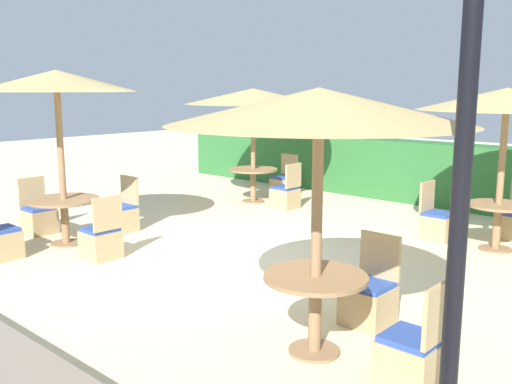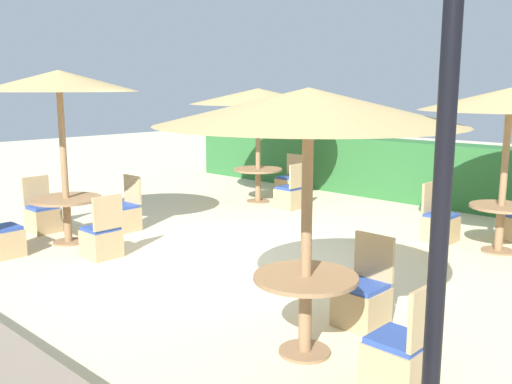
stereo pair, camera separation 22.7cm
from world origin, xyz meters
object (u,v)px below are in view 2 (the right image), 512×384
round_table_front_right (305,295)px  patio_chair_back_left_east (290,196)px  patio_chair_front_left_south (3,239)px  patio_chair_front_left_north (124,215)px  patio_chair_front_left_east (102,240)px  parasol_back_right (510,100)px  patio_chair_front_right_east (400,359)px  patio_chair_back_left_north (289,185)px  patio_chair_back_right_west (439,225)px  parasol_front_left (59,82)px  patio_chair_front_left_west (43,216)px  round_table_back_right (501,218)px  parasol_front_right (309,108)px  round_table_back_left (258,176)px  lamp_post (448,100)px  patio_chair_front_right_north (362,301)px  parasol_back_left (258,97)px  round_table_front_left (67,207)px

round_table_front_right → patio_chair_back_left_east: (-4.24, 4.75, -0.30)m
patio_chair_front_left_south → patio_chair_front_left_north: 2.09m
round_table_front_right → patio_chair_front_left_east: patio_chair_front_left_east is taller
parasol_back_right → patio_chair_front_left_east: bearing=-133.5°
patio_chair_front_left_north → patio_chair_front_right_east: bearing=167.1°
patio_chair_back_left_north → patio_chair_front_left_south: size_ratio=1.00×
parasol_back_right → patio_chair_back_right_west: parasol_back_right is taller
parasol_front_left → patio_chair_front_left_west: (-0.96, 0.06, -2.24)m
round_table_back_right → patio_chair_back_left_east: bearing=177.5°
patio_chair_back_left_north → round_table_back_right: bearing=166.8°
patio_chair_front_left_north → round_table_back_right: (5.14, 3.13, 0.26)m
patio_chair_back_left_east → parasol_front_right: bearing=-138.3°
patio_chair_front_left_south → patio_chair_front_left_east: bearing=42.8°
round_table_back_left → parasol_back_right: 5.45m
parasol_front_left → parasol_back_right: size_ratio=1.05×
patio_chair_back_left_east → patio_chair_front_right_east: bearing=-132.2°
lamp_post → patio_chair_front_left_north: size_ratio=3.57×
parasol_front_right → round_table_back_right: bearing=89.9°
round_table_back_left → parasol_back_right: (5.18, -0.23, 1.68)m
patio_chair_back_left_east → parasol_front_left: bearing=169.1°
patio_chair_front_left_south → patio_chair_front_left_north: same height
lamp_post → parasol_back_right: 5.30m
patio_chair_front_right_east → patio_chair_front_right_north: bearing=46.9°
parasol_back_left → patio_chair_front_left_west: size_ratio=3.06×
parasol_back_left → patio_chair_front_left_south: (0.10, -5.45, -1.96)m
patio_chair_front_left_south → patio_chair_back_left_east: bearing=81.2°
round_table_back_left → round_table_front_left: size_ratio=0.95×
patio_chair_front_left_north → patio_chair_front_right_north: bearing=174.2°
round_table_back_left → patio_chair_back_left_north: patio_chair_back_left_north is taller
patio_chair_front_right_east → parasol_back_right: bearing=11.9°
parasol_back_left → round_table_front_right: bearing=-42.8°
lamp_post → round_table_front_right: size_ratio=3.48×
round_table_front_right → round_table_back_right: 4.56m
patio_chair_front_right_east → patio_chair_front_left_north: 6.25m
parasol_front_right → patio_chair_front_left_north: size_ratio=2.88×
parasol_front_left → patio_chair_front_left_south: parasol_front_left is taller
patio_chair_front_right_east → patio_chair_front_left_east: size_ratio=1.00×
patio_chair_back_left_north → lamp_post: bearing=136.5°
parasol_front_right → patio_chair_front_left_north: parasol_front_right is taller
patio_chair_front_left_east → patio_chair_front_right_north: bearing=-81.8°
round_table_front_left → round_table_back_left: bearing=91.1°
patio_chair_front_left_south → patio_chair_back_right_west: size_ratio=1.00×
parasol_front_left → patio_chair_back_right_west: 6.30m
round_table_front_right → patio_chair_back_right_west: size_ratio=1.02×
round_table_front_left → patio_chair_front_left_south: size_ratio=1.16×
patio_chair_front_right_east → patio_chair_front_left_east: bearing=86.6°
round_table_back_left → parasol_front_right: bearing=-42.8°
patio_chair_front_right_north → round_table_back_right: (-0.02, 3.65, 0.26)m
patio_chair_front_left_south → patio_chair_front_right_north: bearing=17.1°
patio_chair_back_left_north → patio_chair_front_right_north: bearing=136.7°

